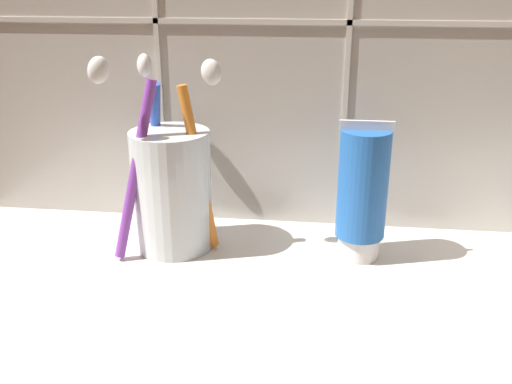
# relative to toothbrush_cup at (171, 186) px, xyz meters

# --- Properties ---
(sink_counter) EXTENTS (0.72, 0.32, 0.02)m
(sink_counter) POSITION_rel_toothbrush_cup_xyz_m (0.14, -0.09, -0.07)
(sink_counter) COLOR silver
(sink_counter) RESTS_ON ground
(toothbrush_cup) EXTENTS (0.11, 0.10, 0.18)m
(toothbrush_cup) POSITION_rel_toothbrush_cup_xyz_m (0.00, 0.00, 0.00)
(toothbrush_cup) COLOR silver
(toothbrush_cup) RESTS_ON sink_counter
(toothpaste_tube) EXTENTS (0.05, 0.04, 0.13)m
(toothpaste_tube) POSITION_rel_toothbrush_cup_xyz_m (0.17, -0.00, 0.00)
(toothpaste_tube) COLOR white
(toothpaste_tube) RESTS_ON sink_counter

